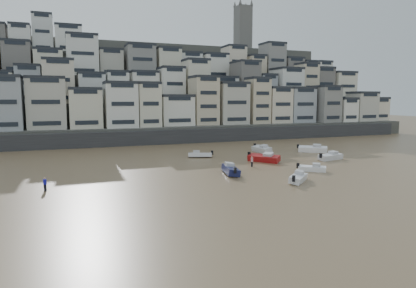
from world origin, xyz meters
name	(u,v)px	position (x,y,z in m)	size (l,w,h in m)	color
ground	(291,234)	(0.00, 0.00, 0.00)	(400.00, 400.00, 0.00)	brown
harbor_wall	(179,136)	(10.00, 65.00, 1.75)	(140.00, 3.00, 3.50)	#38383A
hillside	(159,94)	(14.73, 104.84, 13.01)	(141.04, 66.00, 50.00)	#4C4C47
boat_e	(264,157)	(15.87, 32.29, 0.85)	(6.23, 2.04, 1.70)	maroon
boat_i	(262,148)	(21.54, 43.15, 0.84)	(6.15, 2.01, 1.68)	silver
boat_d	(330,155)	(28.57, 29.89, 0.80)	(5.88, 1.93, 1.60)	silver
boat_b	(312,167)	(18.51, 21.90, 0.62)	(4.55, 1.49, 1.24)	white
boat_a	(298,177)	(12.13, 16.42, 0.70)	(5.15, 1.68, 1.40)	silver
boat_c	(231,169)	(5.83, 24.64, 0.81)	(5.96, 1.95, 1.62)	#161A44
boat_g	(313,148)	(31.61, 39.22, 0.88)	(6.44, 2.11, 1.76)	white
boat_h	(200,154)	(7.02, 41.37, 0.68)	(4.95, 1.62, 1.35)	silver
person_blue	(45,184)	(-19.68, 23.30, 0.87)	(0.44, 0.44, 1.74)	#1615A4
person_pink	(252,162)	(11.63, 28.80, 0.87)	(0.44, 0.44, 1.74)	#C88D95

